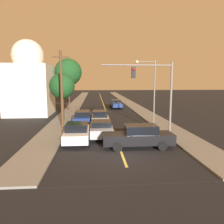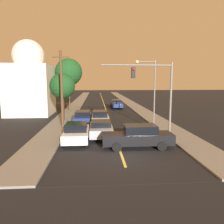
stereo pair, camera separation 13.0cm
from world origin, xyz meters
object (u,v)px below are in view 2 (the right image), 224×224
domed_building_left (30,82)px  streetlamp_right (150,83)px  car_outer_lane_front (77,132)px  car_near_lane_front (101,128)px  utility_pole_left (62,88)px  traffic_signal_mast (154,85)px  car_crossing_right (138,136)px  tree_left_far (62,86)px  car_near_lane_second (100,118)px  car_outer_lane_second (83,117)px  car_far_oncoming (117,104)px  tree_left_near (69,72)px

domed_building_left → streetlamp_right: bearing=-28.7°
car_outer_lane_front → car_near_lane_front: bearing=37.0°
utility_pole_left → domed_building_left: bearing=121.0°
car_outer_lane_front → traffic_signal_mast: 7.45m
streetlamp_right → utility_pole_left: 9.17m
traffic_signal_mast → utility_pole_left: (-8.18, 3.48, -0.35)m
streetlamp_right → car_crossing_right: bearing=-108.7°
streetlamp_right → tree_left_far: size_ratio=1.23×
car_outer_lane_front → streetlamp_right: (7.22, 6.45, 3.74)m
car_near_lane_second → car_crossing_right: 8.16m
traffic_signal_mast → utility_pole_left: size_ratio=0.82×
car_near_lane_second → car_crossing_right: (2.56, -7.74, -0.01)m
car_outer_lane_second → car_far_oncoming: size_ratio=1.02×
car_crossing_right → traffic_signal_mast: 5.09m
car_crossing_right → utility_pole_left: size_ratio=0.67×
traffic_signal_mast → tree_left_near: size_ratio=0.76×
car_crossing_right → car_far_oncoming: bearing=-1.5°
domed_building_left → utility_pole_left: bearing=-59.0°
car_outer_lane_front → car_crossing_right: size_ratio=0.85×
car_outer_lane_second → car_crossing_right: (4.46, -9.43, 0.06)m
car_far_oncoming → tree_left_far: bearing=57.2°
car_near_lane_front → car_outer_lane_second: size_ratio=0.83×
car_outer_lane_second → traffic_signal_mast: traffic_signal_mast is taller
car_near_lane_second → car_outer_lane_second: bearing=138.5°
car_near_lane_second → domed_building_left: 13.33m
car_near_lane_front → car_far_oncoming: (3.15, 19.68, 0.02)m
car_near_lane_front → domed_building_left: 16.69m
utility_pole_left → streetlamp_right: bearing=9.6°
car_outer_lane_second → traffic_signal_mast: 9.67m
traffic_signal_mast → car_far_oncoming: bearing=93.9°
car_outer_lane_second → domed_building_left: domed_building_left is taller
car_crossing_right → tree_left_near: (-7.14, 19.66, 5.23)m
car_near_lane_front → car_near_lane_second: 4.63m
car_near_lane_front → car_near_lane_second: (-0.00, 4.63, 0.08)m
car_near_lane_front → streetlamp_right: (5.32, 5.02, 3.77)m
car_far_oncoming → utility_pole_left: (-6.85, -16.19, 3.24)m
car_outer_lane_front → tree_left_near: tree_left_near is taller
car_crossing_right → streetlamp_right: 9.35m
car_outer_lane_second → traffic_signal_mast: bearing=-44.7°
car_outer_lane_second → car_crossing_right: bearing=-64.7°
car_far_oncoming → car_outer_lane_second: bearing=69.3°
car_outer_lane_front → utility_pole_left: 6.15m
car_crossing_right → utility_pole_left: utility_pole_left is taller
car_far_oncoming → traffic_signal_mast: traffic_signal_mast is taller
tree_left_far → domed_building_left: bearing=135.7°
utility_pole_left → domed_building_left: (-5.81, 9.66, 0.63)m
streetlamp_right → tree_left_far: bearing=162.4°
car_outer_lane_second → streetlamp_right: bearing=-10.2°
car_outer_lane_front → domed_building_left: size_ratio=0.41×
car_near_lane_front → car_far_oncoming: car_far_oncoming is taller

